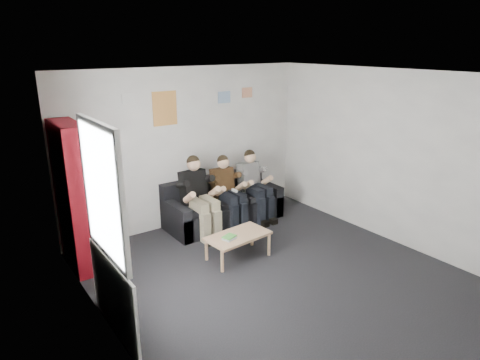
{
  "coord_description": "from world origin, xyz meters",
  "views": [
    {
      "loc": [
        -3.44,
        -3.83,
        3.04
      ],
      "look_at": [
        0.24,
        1.3,
        1.03
      ],
      "focal_mm": 32.0,
      "sensor_mm": 36.0,
      "label": 1
    }
  ],
  "objects_px": {
    "person_right": "(255,185)",
    "bookshelf": "(75,197)",
    "sofa": "(223,206)",
    "person_left": "(200,197)",
    "coffee_table": "(238,237)",
    "person_middle": "(229,192)"
  },
  "relations": [
    {
      "from": "sofa",
      "to": "person_middle",
      "type": "bearing_deg",
      "value": -90.0
    },
    {
      "from": "sofa",
      "to": "coffee_table",
      "type": "xyz_separation_m",
      "value": [
        -0.57,
        -1.27,
        0.04
      ]
    },
    {
      "from": "bookshelf",
      "to": "person_middle",
      "type": "xyz_separation_m",
      "value": [
        2.51,
        -0.07,
        -0.42
      ]
    },
    {
      "from": "person_left",
      "to": "person_middle",
      "type": "relative_size",
      "value": 1.06
    },
    {
      "from": "coffee_table",
      "to": "person_right",
      "type": "height_order",
      "value": "person_right"
    },
    {
      "from": "bookshelf",
      "to": "person_right",
      "type": "xyz_separation_m",
      "value": [
        3.08,
        -0.07,
        -0.42
      ]
    },
    {
      "from": "bookshelf",
      "to": "person_left",
      "type": "distance_m",
      "value": 1.97
    },
    {
      "from": "sofa",
      "to": "person_left",
      "type": "distance_m",
      "value": 0.71
    },
    {
      "from": "person_right",
      "to": "bookshelf",
      "type": "bearing_deg",
      "value": 176.52
    },
    {
      "from": "sofa",
      "to": "person_right",
      "type": "distance_m",
      "value": 0.69
    },
    {
      "from": "person_middle",
      "to": "person_right",
      "type": "relative_size",
      "value": 0.99
    },
    {
      "from": "person_left",
      "to": "sofa",
      "type": "bearing_deg",
      "value": 15.2
    },
    {
      "from": "sofa",
      "to": "person_left",
      "type": "relative_size",
      "value": 1.57
    },
    {
      "from": "bookshelf",
      "to": "person_right",
      "type": "height_order",
      "value": "bookshelf"
    },
    {
      "from": "coffee_table",
      "to": "person_middle",
      "type": "xyz_separation_m",
      "value": [
        0.57,
        1.08,
        0.29
      ]
    },
    {
      "from": "sofa",
      "to": "coffee_table",
      "type": "height_order",
      "value": "sofa"
    },
    {
      "from": "person_middle",
      "to": "person_right",
      "type": "xyz_separation_m",
      "value": [
        0.58,
        -0.0,
        0.0
      ]
    },
    {
      "from": "coffee_table",
      "to": "sofa",
      "type": "bearing_deg",
      "value": 65.89
    },
    {
      "from": "sofa",
      "to": "person_right",
      "type": "xyz_separation_m",
      "value": [
        0.58,
        -0.19,
        0.33
      ]
    },
    {
      "from": "person_right",
      "to": "coffee_table",
      "type": "bearing_deg",
      "value": -138.98
    },
    {
      "from": "coffee_table",
      "to": "person_middle",
      "type": "bearing_deg",
      "value": 62.2
    },
    {
      "from": "person_middle",
      "to": "person_left",
      "type": "bearing_deg",
      "value": -177.3
    }
  ]
}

